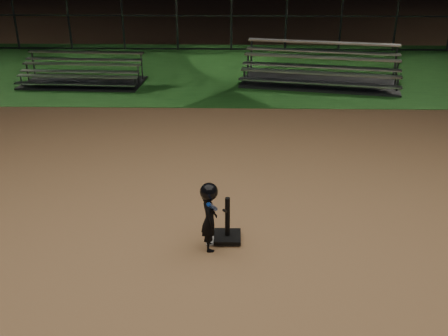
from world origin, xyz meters
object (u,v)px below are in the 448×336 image
at_px(child_batter, 209,215).
at_px(bleacher_left, 83,78).
at_px(home_plate, 222,237).
at_px(batting_tee, 227,232).
at_px(bleacher_right, 320,76).

height_order(child_batter, bleacher_left, child_batter).
bearing_deg(bleacher_left, home_plate, -59.57).
xyz_separation_m(batting_tee, bleacher_left, (-4.32, 8.23, 0.04)).
bearing_deg(bleacher_right, home_plate, -96.40).
bearing_deg(child_batter, bleacher_left, 17.12).
xyz_separation_m(batting_tee, child_batter, (-0.24, -0.22, 0.40)).
distance_m(child_batter, bleacher_right, 9.14).
bearing_deg(home_plate, child_batter, -121.82).
relative_size(home_plate, batting_tee, 0.69).
bearing_deg(child_batter, home_plate, -40.49).
xyz_separation_m(bleacher_left, bleacher_right, (6.87, 0.25, 0.05)).
relative_size(child_batter, bleacher_left, 0.29).
relative_size(batting_tee, child_batter, 0.65).
bearing_deg(home_plate, bleacher_left, 117.48).
distance_m(batting_tee, child_batter, 0.52).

